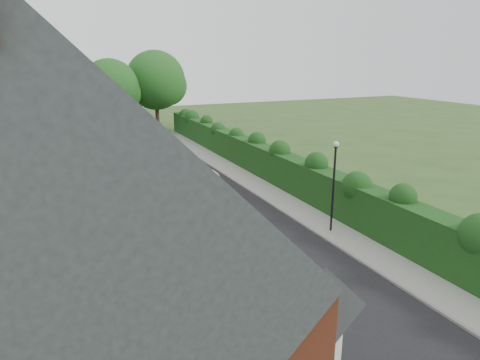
# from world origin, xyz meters

# --- Properties ---
(ground) EXTENTS (140.00, 140.00, 0.00)m
(ground) POSITION_xyz_m (0.00, 0.00, 0.00)
(ground) COLOR #2D4C1E
(ground) RESTS_ON ground
(road) EXTENTS (6.00, 58.00, 0.02)m
(road) POSITION_xyz_m (-0.50, 11.00, 0.01)
(road) COLOR black
(road) RESTS_ON ground
(pavement_hedge_side) EXTENTS (2.20, 58.00, 0.12)m
(pavement_hedge_side) POSITION_xyz_m (3.60, 11.00, 0.06)
(pavement_hedge_side) COLOR #9A9992
(pavement_hedge_side) RESTS_ON ground
(pavement_house_side) EXTENTS (1.70, 58.00, 0.12)m
(pavement_house_side) POSITION_xyz_m (-4.35, 11.00, 0.06)
(pavement_house_side) COLOR #9A9992
(pavement_house_side) RESTS_ON ground
(kerb_hedge_side) EXTENTS (0.18, 58.00, 0.13)m
(kerb_hedge_side) POSITION_xyz_m (2.55, 11.00, 0.07)
(kerb_hedge_side) COLOR gray
(kerb_hedge_side) RESTS_ON ground
(kerb_house_side) EXTENTS (0.18, 58.00, 0.13)m
(kerb_house_side) POSITION_xyz_m (-3.55, 11.00, 0.07)
(kerb_house_side) COLOR gray
(kerb_house_side) RESTS_ON ground
(hedge) EXTENTS (2.10, 58.00, 2.85)m
(hedge) POSITION_xyz_m (5.40, 11.00, 1.60)
(hedge) COLOR #173912
(hedge) RESTS_ON ground
(terrace_row) EXTENTS (9.05, 40.50, 11.50)m
(terrace_row) POSITION_xyz_m (-10.87, 9.98, 4.47)
(terrace_row) COLOR brown
(terrace_row) RESTS_ON ground
(garden_wall_row) EXTENTS (0.35, 40.35, 1.10)m
(garden_wall_row) POSITION_xyz_m (-5.35, 10.00, 0.46)
(garden_wall_row) COLOR brown
(garden_wall_row) RESTS_ON ground
(lamppost) EXTENTS (0.32, 0.32, 5.16)m
(lamppost) POSITION_xyz_m (3.40, 4.00, 3.30)
(lamppost) COLOR black
(lamppost) RESTS_ON ground
(tree_far_left) EXTENTS (7.14, 6.80, 9.29)m
(tree_far_left) POSITION_xyz_m (-2.65, 40.08, 5.71)
(tree_far_left) COLOR #332316
(tree_far_left) RESTS_ON ground
(tree_far_right) EXTENTS (7.98, 7.60, 10.31)m
(tree_far_right) POSITION_xyz_m (3.39, 42.08, 6.31)
(tree_far_right) COLOR #332316
(tree_far_right) RESTS_ON ground
(tree_far_back) EXTENTS (8.40, 8.00, 10.82)m
(tree_far_back) POSITION_xyz_m (-8.59, 43.08, 6.62)
(tree_far_back) COLOR #332316
(tree_far_back) RESTS_ON ground
(car_silver_a) EXTENTS (2.67, 4.79, 1.50)m
(car_silver_a) POSITION_xyz_m (-3.00, -1.68, 0.75)
(car_silver_a) COLOR #B3B3B8
(car_silver_a) RESTS_ON ground
(car_silver_b) EXTENTS (2.54, 5.51, 1.53)m
(car_silver_b) POSITION_xyz_m (-2.68, 2.70, 0.77)
(car_silver_b) COLOR #B6B9BE
(car_silver_b) RESTS_ON ground
(car_white) EXTENTS (2.70, 4.67, 1.27)m
(car_white) POSITION_xyz_m (-1.82, 9.51, 0.64)
(car_white) COLOR white
(car_white) RESTS_ON ground
(car_green) EXTENTS (2.71, 4.53, 1.45)m
(car_green) POSITION_xyz_m (-2.65, 13.05, 0.72)
(car_green) COLOR #0F341A
(car_green) RESTS_ON ground
(car_red) EXTENTS (1.67, 4.46, 1.46)m
(car_red) POSITION_xyz_m (-3.00, 19.53, 0.73)
(car_red) COLOR #9A2410
(car_red) RESTS_ON ground
(car_beige) EXTENTS (3.79, 5.93, 1.52)m
(car_beige) POSITION_xyz_m (-2.39, 27.40, 0.76)
(car_beige) COLOR beige
(car_beige) RESTS_ON ground
(car_grey) EXTENTS (2.99, 5.28, 1.44)m
(car_grey) POSITION_xyz_m (-2.50, 33.00, 0.72)
(car_grey) COLOR slate
(car_grey) RESTS_ON ground
(car_black) EXTENTS (2.29, 4.22, 1.36)m
(car_black) POSITION_xyz_m (-1.97, 35.00, 0.68)
(car_black) COLOR black
(car_black) RESTS_ON ground
(horse) EXTENTS (1.42, 2.14, 1.66)m
(horse) POSITION_xyz_m (-0.61, 10.46, 0.83)
(horse) COLOR #4D311C
(horse) RESTS_ON ground
(horse_cart) EXTENTS (1.27, 2.80, 2.02)m
(horse_cart) POSITION_xyz_m (-0.61, 12.58, 1.15)
(horse_cart) COLOR black
(horse_cart) RESTS_ON ground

